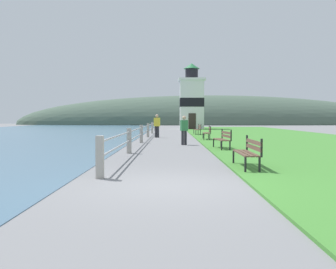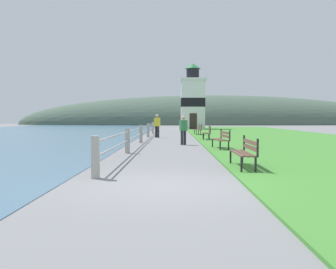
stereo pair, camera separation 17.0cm
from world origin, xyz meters
name	(u,v)px [view 1 (the left image)]	position (x,y,z in m)	size (l,w,h in m)	color
ground_plane	(168,186)	(0.00, 0.00, 0.00)	(160.00, 160.00, 0.00)	slate
grass_verge	(275,137)	(7.78, 19.46, 0.03)	(12.00, 58.39, 0.06)	#428433
seawall_railing	(145,130)	(-1.68, 17.04, 0.62)	(0.18, 32.27, 1.05)	#A8A399
park_bench_near	(249,151)	(2.30, 2.64, 0.54)	(0.48, 1.96, 0.94)	brown
park_bench_midway	(223,138)	(2.49, 9.16, 0.54)	(0.63, 1.87, 0.94)	brown
park_bench_far	(208,132)	(2.48, 16.37, 0.54)	(0.56, 1.74, 0.94)	brown
park_bench_by_lighthouse	(198,129)	(2.35, 23.32, 0.54)	(0.54, 1.71, 0.94)	brown
lighthouse	(192,101)	(2.67, 39.05, 3.58)	(3.35, 3.35, 8.26)	white
person_strolling	(184,129)	(0.78, 12.18, 0.86)	(0.44, 0.35, 1.58)	#28282D
person_by_railing	(157,125)	(-0.97, 19.57, 0.93)	(0.48, 0.41, 1.72)	#28282D
distant_hillside	(209,125)	(8.00, 68.93, 0.00)	(80.00, 16.00, 12.00)	#475B4C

